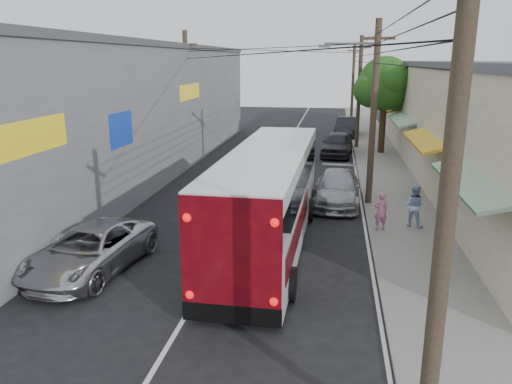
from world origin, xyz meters
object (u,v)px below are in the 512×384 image
parked_car_mid (337,144)px  pedestrian_far (414,206)px  pedestrian_near (381,211)px  jeepney (91,250)px  coach_bus (269,196)px  parked_suv (337,188)px  parked_car_far (347,127)px

parked_car_mid → pedestrian_far: (2.89, -15.01, 0.14)m
parked_car_mid → pedestrian_near: (1.60, -15.61, 0.04)m
pedestrian_far → jeepney: bearing=51.9°
coach_bus → parked_suv: size_ratio=2.39×
pedestrian_far → parked_suv: bearing=-23.9°
parked_car_far → pedestrian_near: parked_car_far is taller
jeepney → pedestrian_near: 10.37m
parked_car_far → parked_suv: bearing=-86.2°
coach_bus → parked_car_mid: (2.38, 17.46, -0.95)m
coach_bus → pedestrian_near: coach_bus is taller
jeepney → pedestrian_near: bearing=35.5°
coach_bus → pedestrian_far: size_ratio=7.19×
jeepney → pedestrian_near: pedestrian_near is taller
pedestrian_near → jeepney: bearing=8.2°
parked_suv → pedestrian_far: bearing=-44.6°
parked_car_far → pedestrian_near: (0.80, -24.69, 0.04)m
pedestrian_near → parked_car_mid: bearing=-104.9°
parked_suv → pedestrian_near: bearing=-64.2°
jeepney → parked_suv: parked_suv is taller
coach_bus → parked_suv: 6.16m
jeepney → parked_car_mid: size_ratio=1.07×
jeepney → parked_car_far: bearing=81.0°
coach_bus → parked_car_mid: 17.65m
parked_car_far → jeepney: bearing=-99.5°
parked_suv → parked_car_mid: parked_car_mid is taller
coach_bus → parked_suv: coach_bus is taller
parked_suv → jeepney: bearing=-127.8°
parked_car_far → parked_car_mid: bearing=-89.0°
parked_car_mid → pedestrian_far: 15.29m
parked_car_far → pedestrian_near: 24.70m
parked_car_mid → parked_car_far: (0.80, 9.07, 0.01)m
parked_car_mid → pedestrian_near: 15.70m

